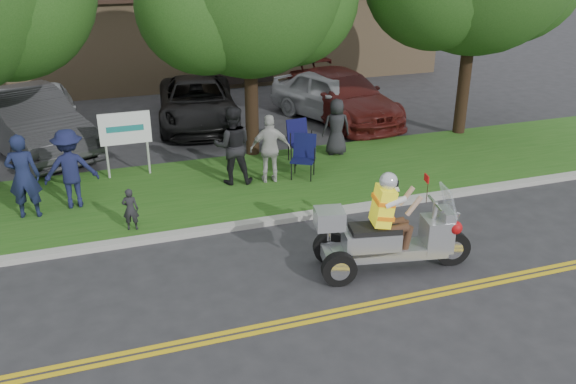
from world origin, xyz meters
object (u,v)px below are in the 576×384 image
object	(u,v)px
spectator_adult_right	(270,149)
parked_car_mid	(197,102)
spectator_adult_mid	(233,145)
parked_car_far_left	(42,113)
parked_car_left	(29,122)
parked_car_right	(342,96)
trike_scooter	(387,237)
spectator_adult_left	(23,176)
parked_car_far_right	(334,96)
lawn_chair_a	(304,153)
lawn_chair_b	(299,138)

from	to	relation	value
spectator_adult_right	parked_car_mid	world-z (taller)	spectator_adult_right
spectator_adult_mid	spectator_adult_right	distance (m)	0.91
spectator_adult_mid	parked_car_far_left	world-z (taller)	spectator_adult_mid
parked_car_far_left	parked_car_left	bearing A→B (deg)	-108.18
spectator_adult_right	parked_car_right	bearing A→B (deg)	-120.62
trike_scooter	parked_car_left	xyz separation A→B (m)	(-6.48, 9.04, 0.21)
spectator_adult_left	spectator_adult_mid	bearing A→B (deg)	-167.11
spectator_adult_left	parked_car_left	distance (m)	4.69
trike_scooter	parked_car_far_right	distance (m)	9.63
spectator_adult_left	trike_scooter	bearing A→B (deg)	153.23
lawn_chair_a	parked_car_far_left	xyz separation A→B (m)	(-6.26, 5.43, 0.11)
lawn_chair_b	spectator_adult_left	size ratio (longest dim) A/B	0.60
lawn_chair_a	lawn_chair_b	xyz separation A→B (m)	(0.26, 1.08, 0.02)
lawn_chair_a	parked_car_far_right	size ratio (longest dim) A/B	0.23
parked_car_mid	parked_car_right	xyz separation A→B (m)	(4.61, -0.98, 0.06)
lawn_chair_a	lawn_chair_b	world-z (taller)	lawn_chair_b
lawn_chair_a	spectator_adult_mid	bearing A→B (deg)	-153.83
lawn_chair_b	spectator_adult_mid	size ratio (longest dim) A/B	0.58
trike_scooter	spectator_adult_left	bearing A→B (deg)	156.20
parked_car_mid	lawn_chair_a	bearing A→B (deg)	-65.58
trike_scooter	parked_car_mid	size ratio (longest dim) A/B	0.57
lawn_chair_b	parked_car_right	bearing A→B (deg)	46.59
spectator_adult_left	spectator_adult_mid	xyz separation A→B (m)	(4.67, 0.43, 0.02)
spectator_adult_mid	spectator_adult_right	size ratio (longest dim) A/B	1.13
lawn_chair_a	parked_car_mid	bearing A→B (deg)	136.77
spectator_adult_left	parked_car_right	size ratio (longest dim) A/B	0.35
trike_scooter	parked_car_right	xyz separation A→B (m)	(3.10, 9.22, 0.10)
spectator_adult_left	spectator_adult_right	world-z (taller)	spectator_adult_left
parked_car_left	lawn_chair_b	bearing A→B (deg)	-48.92
spectator_adult_right	parked_car_right	distance (m)	6.08
lawn_chair_b	parked_car_mid	distance (m)	4.85
trike_scooter	parked_car_far_right	size ratio (longest dim) A/B	0.63
spectator_adult_left	parked_car_right	bearing A→B (deg)	-145.13
trike_scooter	spectator_adult_mid	world-z (taller)	spectator_adult_mid
lawn_chair_a	parked_car_far_left	distance (m)	8.29
trike_scooter	parked_car_far_left	xyz separation A→B (m)	(-6.17, 10.07, 0.14)
spectator_adult_left	spectator_adult_right	xyz separation A→B (m)	(5.54, 0.20, -0.09)
trike_scooter	parked_car_mid	world-z (taller)	trike_scooter
trike_scooter	parked_car_left	bearing A→B (deg)	136.24
spectator_adult_right	parked_car_right	size ratio (longest dim) A/B	0.32
spectator_adult_left	parked_car_far_left	distance (m)	5.73
trike_scooter	parked_car_mid	distance (m)	10.31
parked_car_far_right	parked_car_mid	bearing A→B (deg)	143.97
spectator_adult_mid	lawn_chair_a	bearing A→B (deg)	-171.76
spectator_adult_left	parked_car_mid	bearing A→B (deg)	-121.99
parked_car_left	parked_car_far_right	distance (m)	9.31
spectator_adult_mid	parked_car_far_right	size ratio (longest dim) A/B	0.40
trike_scooter	lawn_chair_b	size ratio (longest dim) A/B	2.67
parked_car_left	parked_car_mid	bearing A→B (deg)	-9.87
spectator_adult_left	parked_car_mid	size ratio (longest dim) A/B	0.36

